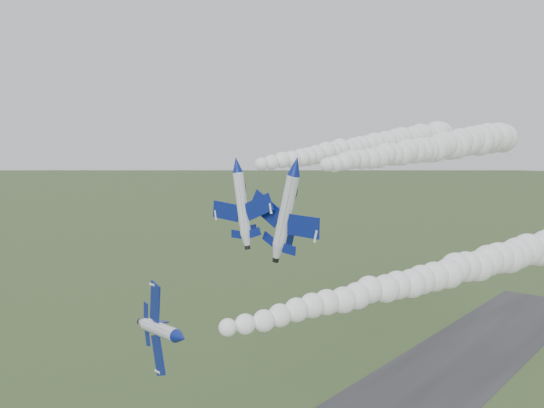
% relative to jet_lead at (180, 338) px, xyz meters
% --- Properties ---
extents(jet_lead, '(5.85, 11.18, 9.41)m').
position_rel_jet_lead_xyz_m(jet_lead, '(0.00, 0.00, 0.00)').
color(jet_lead, white).
extents(smoke_trail_jet_lead, '(25.38, 63.88, 4.98)m').
position_rel_jet_lead_xyz_m(smoke_trail_jet_lead, '(11.45, 33.52, 1.80)').
color(smoke_trail_jet_lead, white).
extents(jet_pair_left, '(9.75, 11.89, 3.20)m').
position_rel_jet_lead_xyz_m(jet_pair_left, '(-10.36, 19.82, 15.36)').
color(jet_pair_left, white).
extents(smoke_trail_jet_pair_left, '(5.93, 65.25, 5.12)m').
position_rel_jet_lead_xyz_m(smoke_trail_jet_pair_left, '(-10.64, 55.15, 17.63)').
color(smoke_trail_jet_pair_left, white).
extents(jet_pair_right, '(11.12, 13.73, 4.20)m').
position_rel_jet_lead_xyz_m(jet_pair_right, '(-1.62, 20.50, 15.42)').
color(jet_pair_right, white).
extents(smoke_trail_jet_pair_right, '(10.16, 55.81, 5.38)m').
position_rel_jet_lead_xyz_m(smoke_trail_jet_pair_right, '(1.76, 51.49, 17.21)').
color(smoke_trail_jet_pair_right, white).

